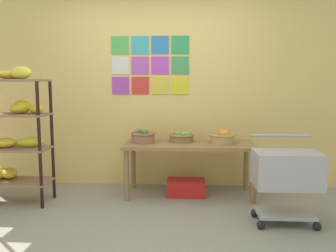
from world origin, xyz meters
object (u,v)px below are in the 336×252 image
(banana_shelf_unit, at_px, (11,125))
(fruit_basket_right, at_px, (143,136))
(fruit_basket_back_right, at_px, (182,137))
(shopping_cart, at_px, (286,173))
(display_table, at_px, (189,150))
(fruit_basket_centre, at_px, (222,137))
(produce_crate_under_table, at_px, (186,187))

(banana_shelf_unit, relative_size, fruit_basket_right, 5.01)
(fruit_basket_back_right, bearing_deg, banana_shelf_unit, -166.41)
(banana_shelf_unit, height_order, shopping_cart, banana_shelf_unit)
(fruit_basket_right, xyz_separation_m, shopping_cart, (1.48, -0.83, -0.21))
(display_table, distance_m, fruit_basket_right, 0.58)
(banana_shelf_unit, height_order, fruit_basket_back_right, banana_shelf_unit)
(fruit_basket_right, relative_size, shopping_cart, 0.36)
(fruit_basket_centre, bearing_deg, produce_crate_under_table, 179.21)
(fruit_basket_right, height_order, shopping_cart, shopping_cart)
(produce_crate_under_table, bearing_deg, banana_shelf_unit, -170.35)
(banana_shelf_unit, xyz_separation_m, display_table, (2.01, 0.35, -0.33))
(banana_shelf_unit, xyz_separation_m, fruit_basket_centre, (2.40, 0.33, -0.17))
(fruit_basket_back_right, relative_size, fruit_basket_right, 1.03)
(produce_crate_under_table, bearing_deg, display_table, 19.69)
(fruit_basket_centre, bearing_deg, display_table, 177.08)
(display_table, bearing_deg, banana_shelf_unit, -170.15)
(fruit_basket_right, xyz_separation_m, produce_crate_under_table, (0.52, -0.02, -0.62))
(banana_shelf_unit, distance_m, shopping_cart, 3.00)
(fruit_basket_centre, bearing_deg, fruit_basket_back_right, 164.75)
(display_table, height_order, fruit_basket_back_right, fruit_basket_back_right)
(display_table, distance_m, shopping_cart, 1.23)
(banana_shelf_unit, xyz_separation_m, shopping_cart, (2.93, -0.47, -0.38))
(banana_shelf_unit, bearing_deg, shopping_cart, -9.07)
(banana_shelf_unit, height_order, produce_crate_under_table, banana_shelf_unit)
(display_table, xyz_separation_m, produce_crate_under_table, (-0.04, -0.01, -0.47))
(fruit_basket_back_right, relative_size, shopping_cart, 0.37)
(banana_shelf_unit, height_order, fruit_basket_centre, banana_shelf_unit)
(display_table, distance_m, fruit_basket_back_right, 0.20)
(fruit_basket_centre, xyz_separation_m, shopping_cart, (0.53, -0.80, -0.22))
(produce_crate_under_table, relative_size, shopping_cart, 0.54)
(display_table, relative_size, shopping_cart, 1.86)
(banana_shelf_unit, distance_m, display_table, 2.07)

